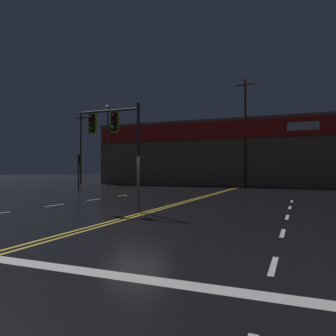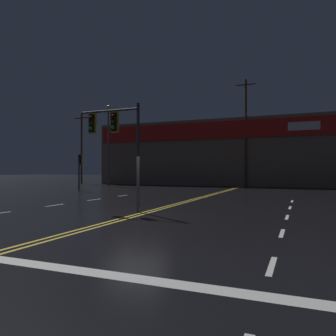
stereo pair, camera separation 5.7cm
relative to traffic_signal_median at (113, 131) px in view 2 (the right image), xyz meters
name	(u,v)px [view 2 (the right image)]	position (x,y,z in m)	size (l,w,h in m)	color
ground_plane	(136,215)	(1.68, -0.93, -3.70)	(200.00, 200.00, 0.00)	black
road_markings	(147,222)	(2.95, -2.45, -3.69)	(17.41, 60.00, 0.01)	gold
traffic_signal_median	(113,131)	(0.00, 0.00, 0.00)	(3.13, 0.36, 4.91)	#38383D
traffic_signal_corner_northwest	(80,164)	(-10.70, 11.51, -1.24)	(0.42, 0.36, 3.35)	#38383D
streetlight_near_right	(108,134)	(-13.15, 20.12, 2.43)	(0.56, 0.56, 9.62)	#59595E
building_backdrop	(248,154)	(1.68, 29.80, 0.32)	(37.87, 10.23, 8.01)	#7A6651
utility_pole_row	(255,133)	(3.26, 24.75, 2.35)	(45.68, 0.26, 12.62)	#4C3828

